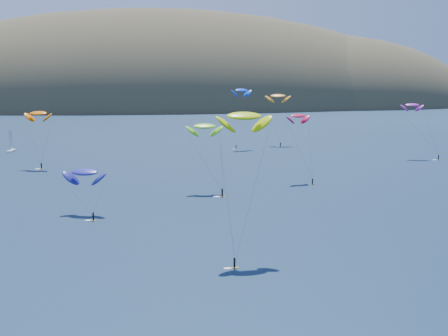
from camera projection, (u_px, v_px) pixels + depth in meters
island at (181, 116)px, 621.03m from camera, size 730.00×300.00×210.00m
sailboat at (11, 150)px, 242.80m from camera, size 8.04×6.94×9.69m
kitesurfer_1 at (38, 113)px, 199.72m from camera, size 9.91×8.62×20.07m
kitesurfer_2 at (244, 116)px, 102.32m from camera, size 9.28×11.09×25.62m
kitesurfer_3 at (204, 126)px, 159.76m from camera, size 9.24×12.34×19.21m
kitesurfer_4 at (241, 90)px, 252.33m from camera, size 9.83×7.12×26.09m
kitesurfer_6 at (412, 105)px, 224.24m from camera, size 11.13×12.11×21.17m
kitesurfer_9 at (298, 116)px, 175.42m from camera, size 8.13×10.92×20.42m
kitesurfer_10 at (85, 172)px, 134.47m from camera, size 10.40×12.42×11.66m
kitesurfer_11 at (278, 96)px, 265.57m from camera, size 11.05×14.14×23.70m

